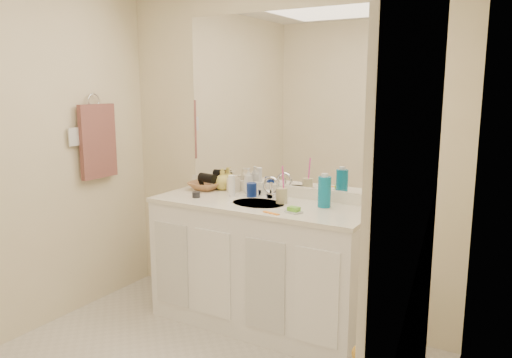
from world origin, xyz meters
The scene contains 26 objects.
wall_back centered at (0.00, 1.30, 1.20)m, with size 2.60×0.02×2.40m, color beige.
wall_right centered at (1.30, 0.00, 1.20)m, with size 0.02×2.60×2.40m, color beige.
vanity_cabinet centered at (0.00, 1.02, 0.42)m, with size 1.50×0.55×0.85m, color white.
countertop centered at (0.00, 1.02, 0.86)m, with size 1.52×0.57×0.03m, color white.
backsplash centered at (0.00, 1.29, 0.92)m, with size 1.52×0.03×0.08m, color white.
sink_basin centered at (0.00, 1.00, 0.87)m, with size 0.37×0.37×0.02m, color beige.
faucet centered at (0.00, 1.18, 0.94)m, with size 0.02×0.02×0.11m, color silver.
mirror centered at (0.00, 1.29, 1.56)m, with size 1.48×0.01×1.20m, color white.
blue_mug centered at (-0.14, 1.15, 0.93)m, with size 0.07×0.07×0.10m, color navy.
tan_cup centered at (0.14, 1.08, 0.93)m, with size 0.08×0.08×0.10m, color tan.
toothbrush centered at (0.15, 1.08, 1.03)m, with size 0.01×0.01×0.21m, color #FF43B0.
mouthwash_bottle centered at (0.42, 1.13, 0.98)m, with size 0.08×0.08×0.20m, color #0E7CA9.
soap_dish centered at (0.32, 0.89, 0.89)m, with size 0.09×0.08×0.01m, color silver.
green_soap centered at (0.32, 0.89, 0.90)m, with size 0.07×0.05×0.03m, color #67C42F.
orange_comb centered at (0.21, 0.80, 0.88)m, with size 0.12×0.03×0.01m, color orange.
dark_jar centered at (-0.46, 0.93, 0.90)m, with size 0.06×0.06×0.04m, color #232227.
extra_white_bottle centered at (-0.27, 1.09, 0.96)m, with size 0.05×0.05×0.15m, color white.
soap_bottle_white centered at (-0.22, 1.25, 0.97)m, with size 0.07×0.07×0.19m, color silver.
soap_bottle_cream centered at (-0.34, 1.22, 0.96)m, with size 0.07×0.07×0.16m, color #F5E8C7.
soap_bottle_yellow centered at (-0.46, 1.25, 0.96)m, with size 0.12×0.12×0.16m, color #D7C653.
wicker_basket centered at (-0.57, 1.19, 0.91)m, with size 0.25×0.25×0.06m, color #9E6840.
hair_dryer centered at (-0.55, 1.19, 0.97)m, with size 0.07×0.07×0.14m, color black.
towel_ring centered at (-1.27, 0.77, 1.55)m, with size 0.11×0.11×0.01m, color silver.
hand_towel centered at (-1.25, 0.77, 1.25)m, with size 0.04×0.32×0.55m, color brown.
switch_plate centered at (-1.27, 0.57, 1.30)m, with size 0.01×0.09×0.13m, color silver.
door centered at (1.29, -0.30, 1.00)m, with size 0.02×0.82×2.00m, color white.
Camera 1 is at (1.64, -1.82, 1.66)m, focal length 35.00 mm.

